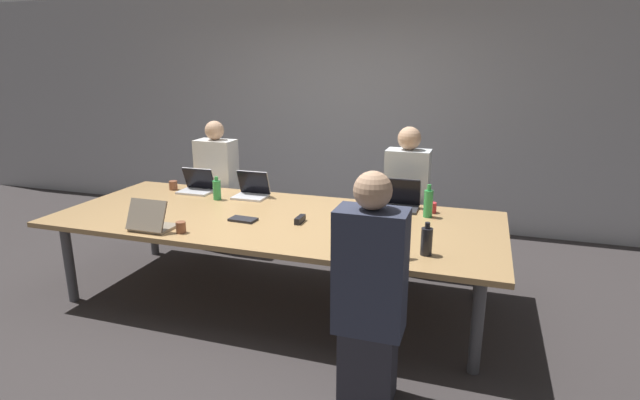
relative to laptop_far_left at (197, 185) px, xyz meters
name	(u,v)px	position (x,y,z in m)	size (l,w,h in m)	color
ground_plane	(277,299)	(1.04, -0.52, -0.80)	(24.00, 24.00, 0.00)	#383333
curtain_wall	(351,109)	(1.04, 1.88, 0.60)	(12.00, 0.06, 2.80)	#ADADB2
conference_table	(275,223)	(1.04, -0.52, -0.12)	(3.62, 1.48, 0.73)	tan
laptop_far_left	(197,185)	(0.00, 0.00, 0.00)	(0.32, 0.24, 0.23)	silver
person_far_left	(218,189)	(-0.01, 0.41, -0.13)	(0.40, 0.24, 1.38)	#2D2D38
cup_far_left	(173,185)	(-0.28, 0.00, -0.02)	(0.08, 0.08, 0.09)	brown
laptop_far_right	(398,200)	(1.95, 0.05, 0.01)	(0.36, 0.25, 0.26)	#333338
person_far_right	(406,203)	(1.97, 0.43, -0.12)	(0.40, 0.24, 1.40)	#2D2D38
cup_far_right	(432,208)	(2.24, 0.01, -0.02)	(0.07, 0.07, 0.09)	red
bottle_far_right	(428,203)	(2.22, -0.12, 0.05)	(0.07, 0.07, 0.27)	green
laptop_far_midleft	(252,190)	(0.59, 0.00, 0.00)	(0.31, 0.25, 0.24)	silver
bottle_far_midleft	(217,190)	(0.32, -0.19, 0.03)	(0.07, 0.07, 0.22)	green
laptop_near_right	(380,245)	(2.02, -1.06, 0.00)	(0.31, 0.25, 0.24)	#B7B7BC
person_near_right	(370,294)	(2.06, -1.54, -0.12)	(0.40, 0.24, 1.40)	#2D2D38
bottle_near_right	(427,241)	(2.31, -0.97, 0.03)	(0.08, 0.08, 0.22)	black
laptop_near_left	(150,221)	(0.28, -1.12, 0.00)	(0.31, 0.25, 0.24)	gray
cup_near_left	(181,227)	(0.53, -1.09, -0.03)	(0.07, 0.07, 0.08)	brown
stapler	(300,219)	(1.28, -0.59, -0.04)	(0.04, 0.15, 0.05)	black
notebook	(243,219)	(0.84, -0.69, -0.06)	(0.22, 0.14, 0.02)	#232328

